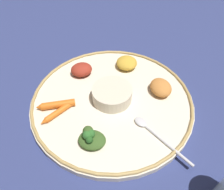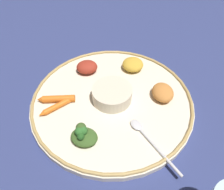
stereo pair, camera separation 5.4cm
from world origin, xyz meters
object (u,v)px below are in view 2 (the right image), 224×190
object	(u,v)px
carrot_near_spoon	(56,99)
carrot_outer	(56,107)
spoon	(147,137)
center_bowl	(112,94)
greens_pile	(83,135)

from	to	relation	value
carrot_near_spoon	carrot_outer	size ratio (longest dim) A/B	1.21
spoon	carrot_near_spoon	xyz separation A→B (m)	(0.04, 0.25, 0.01)
carrot_near_spoon	carrot_outer	world-z (taller)	carrot_near_spoon
center_bowl	spoon	world-z (taller)	center_bowl
center_bowl	greens_pile	size ratio (longest dim) A/B	1.63
spoon	greens_pile	size ratio (longest dim) A/B	2.13
greens_pile	carrot_near_spoon	distance (m)	0.14
spoon	carrot_near_spoon	distance (m)	0.25
spoon	greens_pile	world-z (taller)	greens_pile
spoon	carrot_outer	distance (m)	0.24
carrot_near_spoon	spoon	bearing A→B (deg)	-100.21
greens_pile	carrot_outer	xyz separation A→B (m)	(0.06, 0.10, -0.01)
greens_pile	carrot_near_spoon	bearing A→B (deg)	51.55
carrot_near_spoon	carrot_outer	distance (m)	0.03
spoon	carrot_outer	xyz separation A→B (m)	(0.02, 0.24, 0.00)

